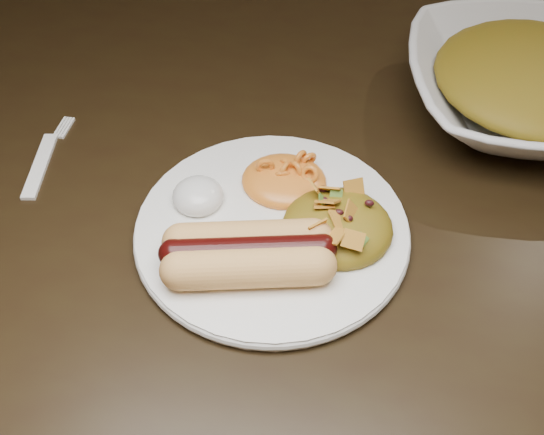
% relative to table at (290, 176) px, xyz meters
% --- Properties ---
extents(floor, '(4.00, 4.00, 0.00)m').
position_rel_table_xyz_m(floor, '(0.00, 0.00, -0.66)').
color(floor, '#3D2312').
rests_on(floor, ground).
extents(table, '(1.60, 0.90, 0.75)m').
position_rel_table_xyz_m(table, '(0.00, 0.00, 0.00)').
color(table, black).
rests_on(table, floor).
extents(plate, '(0.31, 0.31, 0.01)m').
position_rel_table_xyz_m(plate, '(0.01, -0.18, 0.10)').
color(plate, white).
rests_on(plate, table).
extents(hotdog, '(0.13, 0.09, 0.04)m').
position_rel_table_xyz_m(hotdog, '(-0.00, -0.23, 0.13)').
color(hotdog, '#F9A868').
rests_on(hotdog, plate).
extents(mac_and_cheese, '(0.09, 0.08, 0.03)m').
position_rel_table_xyz_m(mac_and_cheese, '(0.01, -0.12, 0.12)').
color(mac_and_cheese, orange).
rests_on(mac_and_cheese, plate).
extents(sour_cream, '(0.06, 0.06, 0.03)m').
position_rel_table_xyz_m(sour_cream, '(-0.07, -0.16, 0.12)').
color(sour_cream, silver).
rests_on(sour_cream, plate).
extents(taco_salad, '(0.11, 0.10, 0.05)m').
position_rel_table_xyz_m(taco_salad, '(0.07, -0.18, 0.12)').
color(taco_salad, '#A64A0A').
rests_on(taco_salad, plate).
extents(fork, '(0.05, 0.16, 0.00)m').
position_rel_table_xyz_m(fork, '(-0.25, -0.13, 0.09)').
color(fork, white).
rests_on(fork, table).
extents(serving_bowl, '(0.32, 0.32, 0.07)m').
position_rel_table_xyz_m(serving_bowl, '(0.27, 0.06, 0.13)').
color(serving_bowl, white).
rests_on(serving_bowl, table).
extents(bowl_filling, '(0.24, 0.24, 0.06)m').
position_rel_table_xyz_m(bowl_filling, '(0.27, 0.06, 0.14)').
color(bowl_filling, '#A64A0A').
rests_on(bowl_filling, serving_bowl).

